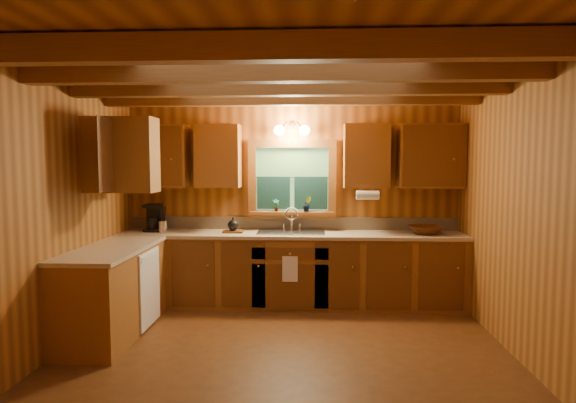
# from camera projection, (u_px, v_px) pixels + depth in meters

# --- Properties ---
(room) EXTENTS (4.20, 4.20, 4.20)m
(room) POSITION_uv_depth(u_px,v_px,m) (284.00, 214.00, 4.36)
(room) COLOR #583315
(room) RESTS_ON ground
(ceiling_beams) EXTENTS (4.20, 2.54, 0.18)m
(ceiling_beams) POSITION_uv_depth(u_px,v_px,m) (283.00, 79.00, 4.27)
(ceiling_beams) COLOR brown
(ceiling_beams) RESTS_ON room
(base_cabinets) EXTENTS (4.20, 2.22, 0.86)m
(base_cabinets) POSITION_uv_depth(u_px,v_px,m) (248.00, 276.00, 5.74)
(base_cabinets) COLOR brown
(base_cabinets) RESTS_ON ground
(countertop) EXTENTS (4.20, 2.24, 0.04)m
(countertop) POSITION_uv_depth(u_px,v_px,m) (249.00, 238.00, 5.71)
(countertop) COLOR tan
(countertop) RESTS_ON base_cabinets
(backsplash) EXTENTS (4.20, 0.02, 0.16)m
(backsplash) POSITION_uv_depth(u_px,v_px,m) (292.00, 223.00, 6.27)
(backsplash) COLOR tan
(backsplash) RESTS_ON room
(dishwasher_panel) EXTENTS (0.02, 0.60, 0.80)m
(dishwasher_panel) POSITION_uv_depth(u_px,v_px,m) (150.00, 288.00, 5.18)
(dishwasher_panel) COLOR white
(dishwasher_panel) RESTS_ON base_cabinets
(upper_cabinets) EXTENTS (4.19, 1.77, 0.78)m
(upper_cabinets) POSITION_uv_depth(u_px,v_px,m) (243.00, 156.00, 5.76)
(upper_cabinets) COLOR brown
(upper_cabinets) RESTS_ON room
(window) EXTENTS (1.12, 0.08, 1.00)m
(window) POSITION_uv_depth(u_px,v_px,m) (292.00, 181.00, 6.20)
(window) COLOR brown
(window) RESTS_ON room
(window_sill) EXTENTS (1.06, 0.14, 0.04)m
(window_sill) POSITION_uv_depth(u_px,v_px,m) (292.00, 213.00, 6.19)
(window_sill) COLOR brown
(window_sill) RESTS_ON room
(wall_sconce) EXTENTS (0.45, 0.21, 0.17)m
(wall_sconce) POSITION_uv_depth(u_px,v_px,m) (292.00, 130.00, 6.03)
(wall_sconce) COLOR black
(wall_sconce) RESTS_ON room
(paper_towel_roll) EXTENTS (0.27, 0.11, 0.11)m
(paper_towel_roll) POSITION_uv_depth(u_px,v_px,m) (368.00, 195.00, 5.84)
(paper_towel_roll) COLOR white
(paper_towel_roll) RESTS_ON upper_cabinets
(dish_towel) EXTENTS (0.18, 0.01, 0.30)m
(dish_towel) POSITION_uv_depth(u_px,v_px,m) (290.00, 269.00, 5.69)
(dish_towel) COLOR white
(dish_towel) RESTS_ON base_cabinets
(sink) EXTENTS (0.82, 0.48, 0.43)m
(sink) POSITION_uv_depth(u_px,v_px,m) (291.00, 236.00, 5.99)
(sink) COLOR silver
(sink) RESTS_ON countertop
(coffee_maker) EXTENTS (0.19, 0.25, 0.34)m
(coffee_maker) POSITION_uv_depth(u_px,v_px,m) (154.00, 218.00, 6.14)
(coffee_maker) COLOR black
(coffee_maker) RESTS_ON countertop
(utensil_crock) EXTENTS (0.11, 0.11, 0.32)m
(utensil_crock) POSITION_uv_depth(u_px,v_px,m) (163.00, 226.00, 6.04)
(utensil_crock) COLOR silver
(utensil_crock) RESTS_ON countertop
(cutting_board) EXTENTS (0.25, 0.19, 0.02)m
(cutting_board) POSITION_uv_depth(u_px,v_px,m) (233.00, 232.00, 6.00)
(cutting_board) COLOR #5E3414
(cutting_board) RESTS_ON countertop
(teakettle) EXTENTS (0.13, 0.13, 0.17)m
(teakettle) POSITION_uv_depth(u_px,v_px,m) (233.00, 225.00, 6.00)
(teakettle) COLOR black
(teakettle) RESTS_ON cutting_board
(wicker_basket) EXTENTS (0.42, 0.42, 0.10)m
(wicker_basket) POSITION_uv_depth(u_px,v_px,m) (426.00, 230.00, 5.87)
(wicker_basket) COLOR #48230C
(wicker_basket) RESTS_ON countertop
(potted_plant_left) EXTENTS (0.10, 0.08, 0.16)m
(potted_plant_left) POSITION_uv_depth(u_px,v_px,m) (276.00, 205.00, 6.18)
(potted_plant_left) COLOR #5E3414
(potted_plant_left) RESTS_ON window_sill
(potted_plant_right) EXTENTS (0.13, 0.11, 0.20)m
(potted_plant_right) POSITION_uv_depth(u_px,v_px,m) (307.00, 204.00, 6.14)
(potted_plant_right) COLOR #5E3414
(potted_plant_right) RESTS_ON window_sill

